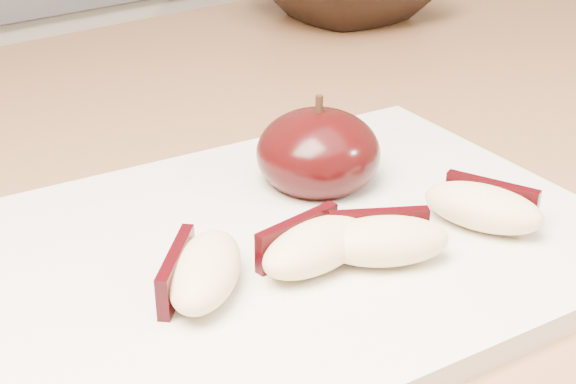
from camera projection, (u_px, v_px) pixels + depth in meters
cutting_board at (288, 248)px, 0.40m from camera, size 0.35×0.28×0.01m
apple_half at (318, 153)px, 0.45m from camera, size 0.09×0.09×0.06m
apple_wedge_a at (202, 271)px, 0.35m from camera, size 0.07×0.06×0.02m
apple_wedge_b at (314, 245)px, 0.37m from camera, size 0.06×0.03×0.02m
apple_wedge_c at (383, 240)px, 0.37m from camera, size 0.07×0.06×0.02m
apple_wedge_d at (484, 207)px, 0.40m from camera, size 0.05×0.07×0.02m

